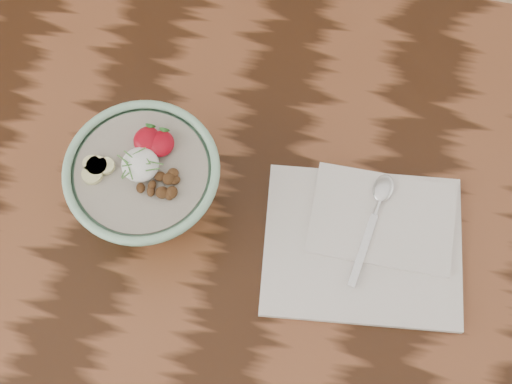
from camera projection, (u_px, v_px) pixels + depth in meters
table at (251, 252)px, 105.85cm from camera, size 160.00×90.00×75.00cm
breakfast_bowl at (146, 183)px, 92.72cm from camera, size 19.81×19.81×12.89cm
napkin at (367, 240)px, 96.06cm from camera, size 28.72×24.26×1.63cm
spoon at (378, 203)px, 96.63cm from camera, size 4.49×16.85×0.88cm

